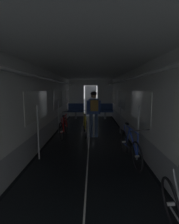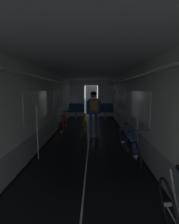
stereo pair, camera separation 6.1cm
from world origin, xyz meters
name	(u,v)px [view 1 (the left image)]	position (x,y,z in m)	size (l,w,h in m)	color
train_car_shell	(89,93)	(0.00, 3.60, 1.70)	(3.14, 12.34, 2.57)	black
bench_seat_far_left	(76,110)	(-0.90, 8.07, 0.57)	(0.98, 0.51, 0.95)	gray
bench_seat_far_right	(105,110)	(0.90, 8.07, 0.57)	(0.98, 0.51, 0.95)	gray
bicycle_red	(64,127)	(-0.96, 4.12, 0.38)	(0.44, 1.69, 0.95)	black
bicycle_blue	(130,146)	(1.06, 2.03, 0.38)	(0.44, 1.69, 0.95)	black
person_cyclist_aisle	(94,109)	(0.17, 4.14, 1.07)	(0.55, 0.41, 1.73)	#384C75
bicycle_yellow_in_aisle	(85,126)	(-0.17, 4.41, 0.38)	(0.44, 1.69, 0.94)	black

